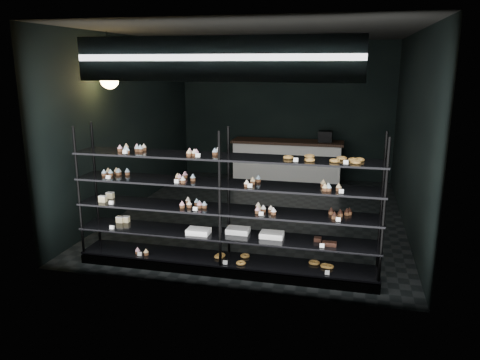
{
  "coord_description": "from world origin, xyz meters",
  "views": [
    {
      "loc": [
        1.52,
        -8.05,
        2.7
      ],
      "look_at": [
        0.06,
        -1.9,
        1.12
      ],
      "focal_mm": 35.0,
      "sensor_mm": 36.0,
      "label": 1
    }
  ],
  "objects": [
    {
      "name": "pendant_lamp",
      "position": [
        -2.2,
        -1.25,
        2.45
      ],
      "size": [
        0.29,
        0.29,
        0.87
      ],
      "color": "black",
      "rests_on": "room"
    },
    {
      "name": "service_counter",
      "position": [
        0.15,
        2.5,
        0.5
      ],
      "size": [
        2.53,
        0.65,
        1.23
      ],
      "color": "silver",
      "rests_on": "room"
    },
    {
      "name": "signage",
      "position": [
        0.0,
        -2.93,
        2.75
      ],
      "size": [
        3.3,
        0.05,
        0.5
      ],
      "color": "#0B1A39",
      "rests_on": "room"
    },
    {
      "name": "display_shelf",
      "position": [
        -0.04,
        -2.45,
        0.63
      ],
      "size": [
        4.0,
        0.5,
        1.91
      ],
      "color": "black",
      "rests_on": "room"
    },
    {
      "name": "room",
      "position": [
        0.0,
        0.0,
        1.6
      ],
      "size": [
        5.01,
        6.01,
        3.2
      ],
      "color": "black",
      "rests_on": "ground"
    }
  ]
}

